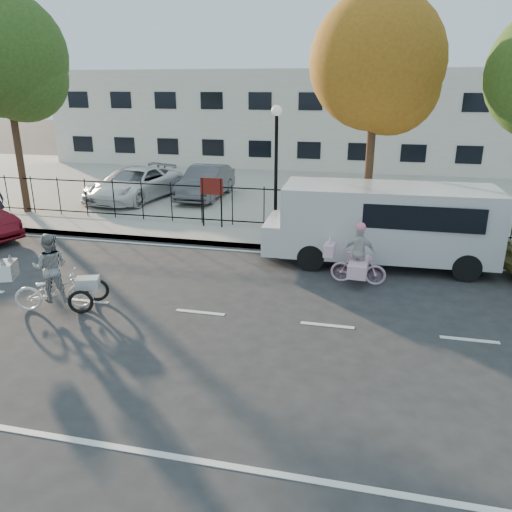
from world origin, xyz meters
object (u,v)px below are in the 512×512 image
(zebra_trike, at_px, (53,281))
(lot_car_a, at_px, (129,184))
(white_van, at_px, (383,222))
(lot_car_c, at_px, (206,182))
(lot_car_b, at_px, (137,184))
(unicorn_bike, at_px, (358,261))
(lamppost, at_px, (276,147))
(lot_car_d, at_px, (458,202))

(zebra_trike, distance_m, lot_car_a, 11.71)
(white_van, height_order, lot_car_c, white_van)
(lot_car_b, bearing_deg, lot_car_a, 173.53)
(unicorn_bike, bearing_deg, lamppost, 40.01)
(lamppost, height_order, zebra_trike, lamppost)
(unicorn_bike, xyz_separation_m, lot_car_c, (-7.18, 8.77, 0.24))
(white_van, bearing_deg, zebra_trike, -147.85)
(unicorn_bike, bearing_deg, white_van, -15.71)
(lot_car_a, bearing_deg, lot_car_b, 4.10)
(lamppost, height_order, lot_car_a, lamppost)
(unicorn_bike, xyz_separation_m, lot_car_d, (3.55, 7.32, 0.19))
(lot_car_b, relative_size, lot_car_c, 1.15)
(lamppost, relative_size, lot_car_a, 0.92)
(white_van, relative_size, lot_car_b, 1.31)
(lot_car_c, bearing_deg, white_van, -40.99)
(lot_car_b, distance_m, lot_car_c, 3.11)
(lamppost, distance_m, unicorn_bike, 5.67)
(zebra_trike, relative_size, lot_car_c, 0.49)
(lot_car_a, bearing_deg, unicorn_bike, -16.64)
(zebra_trike, bearing_deg, white_van, -77.16)
(lot_car_a, bearing_deg, lot_car_d, 17.87)
(lamppost, bearing_deg, lot_car_b, 152.81)
(lot_car_b, height_order, lot_car_d, lot_car_b)
(white_van, bearing_deg, lot_car_c, 136.62)
(zebra_trike, xyz_separation_m, lot_car_d, (10.52, 10.61, 0.09))
(unicorn_bike, xyz_separation_m, white_van, (0.63, 1.80, 0.66))
(lot_car_d, bearing_deg, white_van, -98.17)
(white_van, bearing_deg, unicorn_bike, -110.89)
(zebra_trike, relative_size, lot_car_b, 0.43)
(white_van, xyz_separation_m, lot_car_d, (2.93, 5.52, -0.48))
(white_van, xyz_separation_m, lot_car_b, (-10.75, 5.94, -0.44))
(unicorn_bike, bearing_deg, lot_car_d, -22.36)
(lamppost, xyz_separation_m, white_van, (3.66, -2.30, -1.81))
(white_van, relative_size, lot_car_a, 1.41)
(lamppost, xyz_separation_m, lot_car_a, (-7.52, 3.76, -2.28))
(unicorn_bike, height_order, lot_car_b, unicorn_bike)
(unicorn_bike, relative_size, lot_car_c, 0.39)
(lamppost, distance_m, lot_car_b, 8.28)
(lot_car_a, bearing_deg, zebra_trike, -52.14)
(lamppost, bearing_deg, unicorn_bike, -53.52)
(lot_car_d, bearing_deg, zebra_trike, -115.02)
(zebra_trike, height_order, unicorn_bike, zebra_trike)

